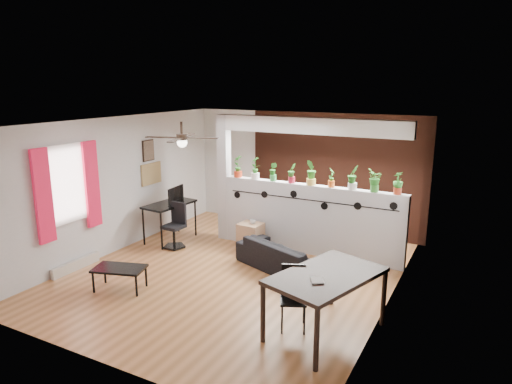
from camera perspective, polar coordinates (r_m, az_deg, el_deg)
name	(u,v)px	position (r m, az deg, el deg)	size (l,w,h in m)	color
room_shell	(234,200)	(7.64, -2.80, -1.04)	(6.30, 7.10, 2.90)	#925A2F
partition_wall	(310,219)	(8.79, 6.76, -3.41)	(3.60, 0.18, 1.35)	#BCBCC1
ceiling_header	(313,126)	(8.44, 7.10, 8.19)	(3.60, 0.18, 0.30)	white
pier_column	(224,178)	(9.45, -3.99, 1.77)	(0.22, 0.20, 2.60)	#BCBCC1
brick_panel	(336,174)	(9.98, 9.91, 2.23)	(3.90, 0.05, 2.60)	brown
vine_decal	(309,200)	(8.59, 6.61, -1.00)	(3.31, 0.01, 0.30)	black
window_assembly	(67,186)	(8.35, -22.51, 0.65)	(0.09, 1.30, 1.55)	white
baseboard_heater	(76,265)	(8.74, -21.59, -8.47)	(0.08, 1.00, 0.18)	beige
corkboard	(151,174)	(9.86, -12.96, 2.25)	(0.03, 0.60, 0.45)	olive
framed_art	(148,150)	(9.75, -13.31, 5.08)	(0.03, 0.34, 0.44)	#8C7259
ceiling_fan	(182,139)	(7.65, -9.25, 6.55)	(1.19, 1.19, 0.43)	black
potted_plant_0	(238,165)	(9.23, -2.27, 3.35)	(0.24, 0.28, 0.46)	red
potted_plant_1	(255,167)	(9.04, -0.10, 3.15)	(0.22, 0.26, 0.46)	white
potted_plant_2	(273,171)	(8.88, 2.16, 2.64)	(0.19, 0.15, 0.37)	green
potted_plant_3	(292,172)	(8.72, 4.50, 2.46)	(0.23, 0.24, 0.38)	#B91D35
potted_plant_4	(311,172)	(8.56, 6.93, 2.52)	(0.28, 0.31, 0.48)	gold
potted_plant_5	(332,177)	(8.45, 9.43, 1.88)	(0.17, 0.20, 0.36)	#DA5A19
potted_plant_6	(353,177)	(8.33, 12.01, 1.88)	(0.28, 0.29, 0.44)	white
potted_plant_7	(375,180)	(8.23, 14.65, 1.50)	(0.21, 0.24, 0.41)	#388932
potted_plant_8	(398,182)	(8.16, 17.34, 1.17)	(0.24, 0.25, 0.40)	#B3381C
sofa	(283,256)	(8.10, 3.43, -8.02)	(1.71, 0.67, 0.50)	black
cube_shelf	(251,236)	(9.02, -0.68, -5.58)	(0.44, 0.39, 0.54)	#A97B59
cup	(253,222)	(8.90, -0.40, -3.73)	(0.11, 0.11, 0.09)	gray
computer_desk	(170,207)	(9.59, -10.76, -1.82)	(0.68, 1.15, 0.80)	black
monitor	(174,197)	(9.66, -10.25, -0.67)	(0.05, 0.31, 0.18)	black
office_chair	(176,228)	(9.24, -10.03, -4.51)	(0.46, 0.46, 0.89)	black
dining_table	(326,280)	(6.03, 8.78, -10.85)	(1.36, 1.75, 0.84)	black
book	(311,280)	(5.76, 6.86, -10.90)	(0.16, 0.21, 0.02)	gray
folding_chair	(293,291)	(6.26, 4.71, -12.23)	(0.46, 0.46, 0.86)	black
coffee_table	(119,270)	(7.63, -16.71, -9.30)	(0.90, 0.66, 0.37)	black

